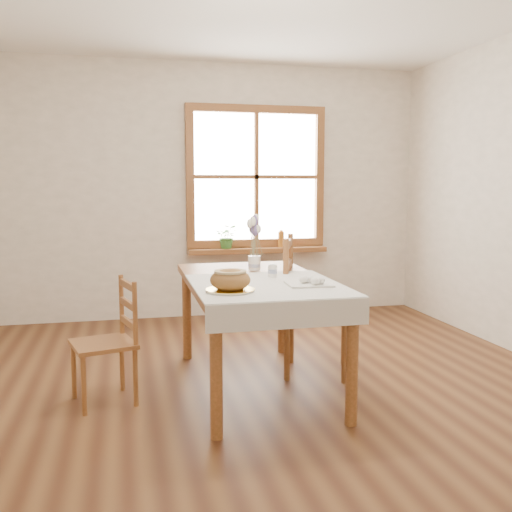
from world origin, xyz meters
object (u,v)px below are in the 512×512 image
at_px(dining_table, 256,291).
at_px(flower_vase, 254,264).
at_px(chair_left, 103,342).
at_px(chair_right, 317,305).
at_px(bread_plate, 230,290).

xyz_separation_m(dining_table, flower_vase, (0.06, 0.33, 0.13)).
bearing_deg(dining_table, flower_vase, 79.10).
relative_size(chair_left, flower_vase, 7.91).
relative_size(chair_right, flower_vase, 10.12).
distance_m(dining_table, chair_left, 1.04).
bearing_deg(chair_left, chair_right, 84.30).
distance_m(chair_left, flower_vase, 1.21).
bearing_deg(chair_right, dining_table, 131.50).
height_order(bread_plate, flower_vase, flower_vase).
distance_m(dining_table, bread_plate, 0.56).
distance_m(chair_right, bread_plate, 1.05).
bearing_deg(flower_vase, bread_plate, -111.86).
relative_size(dining_table, chair_left, 2.04).
relative_size(dining_table, flower_vase, 16.13).
height_order(chair_left, chair_right, chair_right).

